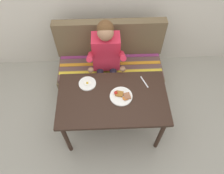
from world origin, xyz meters
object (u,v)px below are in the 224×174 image
at_px(person, 106,57).
at_px(fork, 144,82).
at_px(table, 113,102).
at_px(plate_eggs, 87,83).
at_px(couch, 110,68).
at_px(plate_breakfast, 121,96).

relative_size(person, fork, 7.13).
bearing_deg(table, plate_eggs, 144.58).
relative_size(couch, plate_breakfast, 5.84).
bearing_deg(table, person, 95.14).
bearing_deg(plate_eggs, table, -35.42).
relative_size(table, plate_breakfast, 4.87).
relative_size(couch, person, 1.19).
xyz_separation_m(table, plate_eggs, (-0.28, 0.20, 0.09)).
xyz_separation_m(couch, plate_breakfast, (0.10, -0.75, 0.41)).
height_order(person, plate_breakfast, person).
xyz_separation_m(table, couch, (0.00, 0.76, -0.32)).
xyz_separation_m(person, plate_eggs, (-0.22, -0.39, -0.00)).
height_order(couch, fork, couch).
distance_m(plate_breakfast, plate_eggs, 0.42).
distance_m(couch, person, 0.45).
relative_size(plate_breakfast, plate_eggs, 1.26).
distance_m(couch, plate_eggs, 0.75).
height_order(table, plate_eggs, plate_eggs).
distance_m(couch, fork, 0.79).
bearing_deg(table, fork, 28.03).
bearing_deg(person, fork, -42.81).
xyz_separation_m(couch, person, (-0.05, -0.17, 0.41)).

